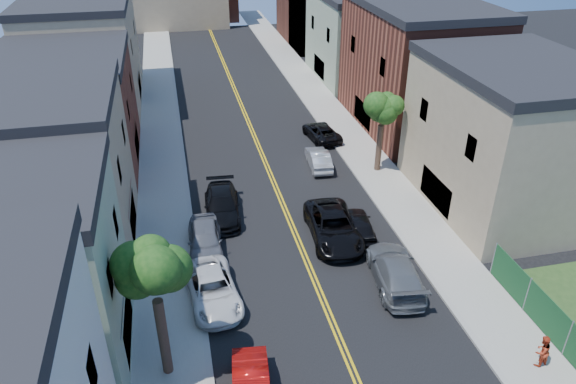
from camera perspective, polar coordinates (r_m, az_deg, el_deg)
sidewalk_left at (r=46.86m, az=-13.59°, el=5.85°), size 3.20×100.00×0.15m
sidewalk_right at (r=48.96m, az=5.28°, el=7.64°), size 3.20×100.00×0.15m
curb_left at (r=46.83m, az=-11.45°, el=6.09°), size 0.30×100.00×0.15m
curb_right at (r=48.48m, az=3.29°, el=7.49°), size 0.30×100.00×0.15m
bldg_left_palegrn at (r=24.99m, az=-28.10°, el=-9.06°), size 9.00×8.00×8.50m
bldg_left_tan_near at (r=32.27m, az=-24.94°, el=1.17°), size 9.00×10.00×9.00m
bldg_left_brick at (r=42.35m, az=-22.43°, el=7.55°), size 9.00×12.00×8.00m
bldg_left_tan_far at (r=55.34m, az=-20.80°, el=13.61°), size 9.00×16.00×9.50m
bldg_right_tan at (r=36.66m, az=22.43°, el=5.07°), size 9.00×12.00×9.00m
bldg_right_brick at (r=47.79m, az=13.46°, el=12.66°), size 9.00×14.00×10.00m
bldg_right_palegrn at (r=60.41m, az=7.69°, el=15.98°), size 9.00×12.00×8.50m
tree_left_mid at (r=20.87m, az=-14.54°, el=-6.07°), size 5.20×5.20×9.29m
tree_right_far at (r=38.21m, az=10.22°, el=9.92°), size 4.40×4.40×8.03m
white_pickup at (r=27.79m, az=-8.06°, el=-10.26°), size 2.89×5.41×1.45m
grey_car_left at (r=31.18m, az=-8.86°, el=-5.08°), size 2.16×4.92×1.65m
black_car_left at (r=34.34m, az=-7.09°, el=-1.43°), size 2.63×5.58×1.57m
grey_car_right at (r=29.09m, az=11.40°, el=-8.26°), size 3.04×5.91×1.64m
black_car_right at (r=32.72m, az=7.62°, el=-3.45°), size 2.05×4.07×1.33m
silver_car_right at (r=40.30m, az=3.29°, el=3.57°), size 1.74×4.23×1.36m
dark_car_right_far at (r=44.98m, az=3.60°, el=6.43°), size 2.67×4.90×1.30m
black_suv_lane at (r=32.04m, az=4.88°, el=-3.72°), size 3.10×6.12×1.66m
pedestrian_right at (r=26.60m, az=25.53°, el=-15.10°), size 0.89×0.76×1.61m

